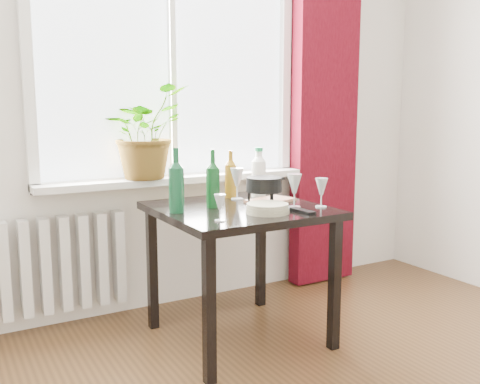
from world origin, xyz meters
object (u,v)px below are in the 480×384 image
wineglass_back_center (237,183)px  wine_bottle_left (176,180)px  wineglass_far_right (321,192)px  wineglass_front_left (220,208)px  wineglass_back_left (175,187)px  wine_bottle_right (213,178)px  bottle_amber (231,174)px  tv_remote (303,211)px  radiator (55,265)px  cleaning_bottle (259,172)px  cutting_board (270,200)px  table (239,223)px  plate_stack (267,208)px  wineglass_front_right (294,190)px  fondue_pot (264,191)px  potted_plant (144,132)px

wineglass_back_center → wine_bottle_left: bearing=-158.0°
wineglass_far_right → wineglass_front_left: (-0.63, -0.04, -0.02)m
wineglass_back_left → wine_bottle_right: bearing=-60.9°
bottle_amber → wineglass_back_center: 0.09m
tv_remote → bottle_amber: bearing=96.9°
radiator → cleaning_bottle: 1.29m
cleaning_bottle → wineglass_far_right: size_ratio=1.85×
wineglass_back_center → wineglass_back_left: 0.36m
wineglass_back_left → cutting_board: bearing=-25.1°
radiator → wine_bottle_left: wine_bottle_left is taller
table → wine_bottle_left: size_ratio=2.56×
plate_stack → wine_bottle_right: bearing=120.4°
wineglass_front_left → cleaning_bottle: bearing=43.9°
radiator → wineglass_back_center: wineglass_back_center is taller
radiator → bottle_amber: (0.95, -0.35, 0.50)m
bottle_amber → wineglass_front_right: size_ratio=1.54×
wine_bottle_right → wineglass_front_left: wine_bottle_right is taller
wineglass_back_left → wineglass_front_left: bearing=-91.1°
wine_bottle_left → fondue_pot: bearing=-4.6°
bottle_amber → cutting_board: size_ratio=1.09×
wineglass_front_right → cutting_board: size_ratio=0.71×
table → wineglass_front_right: size_ratio=4.61×
table → wineglass_back_left: size_ratio=4.91×
bottle_amber → plate_stack: bottle_amber is taller
cleaning_bottle → wineglass_front_right: size_ratio=1.61×
potted_plant → wine_bottle_right: bearing=-71.1°
fondue_pot → tv_remote: size_ratio=1.43×
wineglass_front_left → tv_remote: size_ratio=0.82×
potted_plant → bottle_amber: potted_plant is taller
radiator → bottle_amber: size_ratio=2.82×
wineglass_back_left → plate_stack: 0.58m
wineglass_far_right → wineglass_front_left: size_ratio=1.24×
table → bottle_amber: (0.10, 0.28, 0.23)m
cleaning_bottle → wine_bottle_right: bearing=-156.5°
fondue_pot → tv_remote: bearing=-81.2°
radiator → potted_plant: (0.54, -0.04, 0.74)m
cleaning_bottle → wineglass_back_center: size_ratio=1.58×
fondue_pot → wineglass_front_left: bearing=-148.6°
wine_bottle_right → tv_remote: size_ratio=1.99×
cleaning_bottle → wineglass_front_left: 0.73m
radiator → fondue_pot: bearing=-33.1°
radiator → wineglass_front_left: 1.16m
wine_bottle_right → wineglass_far_right: size_ratio=1.94×
table → cleaning_bottle: 0.42m
wineglass_front_right → plate_stack: size_ratio=0.83×
cleaning_bottle → wineglass_front_right: bearing=-93.2°
potted_plant → tv_remote: bearing=-60.6°
cleaning_bottle → fondue_pot: bearing=-115.3°
potted_plant → wineglass_back_center: 0.63m
plate_stack → fondue_pot: bearing=61.9°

